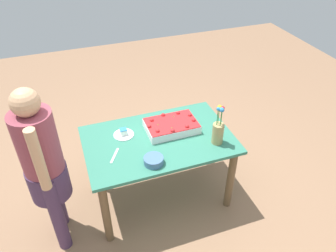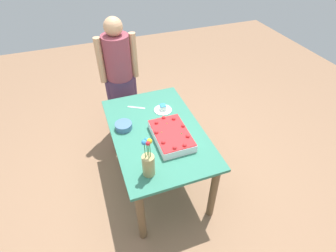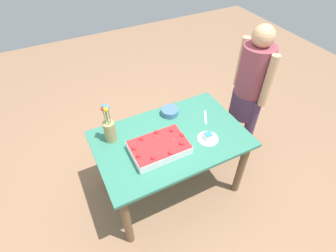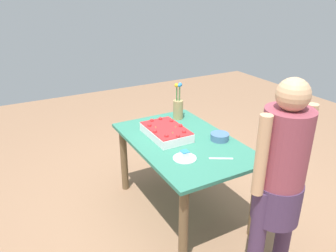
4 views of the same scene
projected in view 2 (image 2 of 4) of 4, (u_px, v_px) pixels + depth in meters
name	position (u px, v px, depth m)	size (l,w,h in m)	color
ground_plane	(159.00, 178.00, 2.95)	(8.00, 8.00, 0.00)	#926C4F
dining_table	(157.00, 140.00, 2.55)	(1.31, 0.84, 0.72)	#337A62
sheet_cake	(171.00, 135.00, 2.36)	(0.46, 0.30, 0.11)	white
serving_plate_with_slice	(163.00, 109.00, 2.70)	(0.18, 0.18, 0.07)	white
cake_knife	(136.00, 107.00, 2.74)	(0.19, 0.02, 0.00)	silver
flower_vase	(148.00, 163.00, 2.01)	(0.10, 0.10, 0.37)	tan
fruit_bowl	(124.00, 126.00, 2.48)	(0.16, 0.16, 0.06)	#486E97
person_standing	(119.00, 73.00, 3.03)	(0.31, 0.45, 1.49)	#483152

